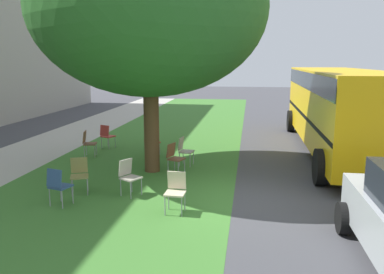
% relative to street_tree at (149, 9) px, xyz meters
% --- Properties ---
extents(ground, '(80.00, 80.00, 0.00)m').
position_rel_street_tree_xyz_m(ground, '(-2.16, -2.68, -4.59)').
color(ground, '#424247').
extents(grass_verge, '(48.00, 6.00, 0.01)m').
position_rel_street_tree_xyz_m(grass_verge, '(-2.16, 0.52, -4.58)').
color(grass_verge, '#3D752D').
rests_on(grass_verge, ground).
extents(street_tree, '(6.49, 6.49, 7.00)m').
position_rel_street_tree_xyz_m(street_tree, '(0.00, 0.00, 0.00)').
color(street_tree, brown).
rests_on(street_tree, ground).
extents(chair_0, '(0.56, 0.57, 0.88)m').
position_rel_street_tree_xyz_m(chair_0, '(-2.14, 0.04, -4.07)').
color(chair_0, '#ADA393').
rests_on(chair_0, ground).
extents(chair_1, '(0.52, 0.52, 0.88)m').
position_rel_street_tree_xyz_m(chair_1, '(-3.09, 1.36, -4.07)').
color(chair_1, '#335184').
rests_on(chair_1, ground).
extents(chair_2, '(0.59, 0.59, 0.88)m').
position_rel_street_tree_xyz_m(chair_2, '(2.04, 0.55, -4.07)').
color(chair_2, '#B7332D').
rests_on(chair_2, ground).
extents(chair_3, '(0.43, 0.43, 0.88)m').
position_rel_street_tree_xyz_m(chair_3, '(-3.04, -1.28, -4.07)').
color(chair_3, beige).
rests_on(chair_3, ground).
extents(chair_4, '(0.50, 0.50, 0.88)m').
position_rel_street_tree_xyz_m(chair_4, '(1.41, 2.58, -4.07)').
color(chair_4, brown).
rests_on(chair_4, ground).
extents(chair_5, '(0.53, 0.54, 0.88)m').
position_rel_street_tree_xyz_m(chair_5, '(-0.16, -0.69, -4.07)').
color(chair_5, brown).
rests_on(chair_5, ground).
extents(chair_6, '(0.47, 0.48, 0.88)m').
position_rel_street_tree_xyz_m(chair_6, '(0.78, -0.83, -4.07)').
color(chair_6, '#ADA393').
rests_on(chair_6, ground).
extents(chair_7, '(0.55, 0.54, 0.88)m').
position_rel_street_tree_xyz_m(chair_7, '(2.71, 2.40, -4.07)').
color(chair_7, '#B7332D').
rests_on(chair_7, ground).
extents(chair_8, '(0.55, 0.54, 0.88)m').
position_rel_street_tree_xyz_m(chair_8, '(-2.17, 1.28, -4.07)').
color(chair_8, olive).
rests_on(chair_8, ground).
extents(school_bus, '(10.40, 2.80, 2.88)m').
position_rel_street_tree_xyz_m(school_bus, '(3.37, -5.92, -2.83)').
color(school_bus, yellow).
rests_on(school_bus, ground).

